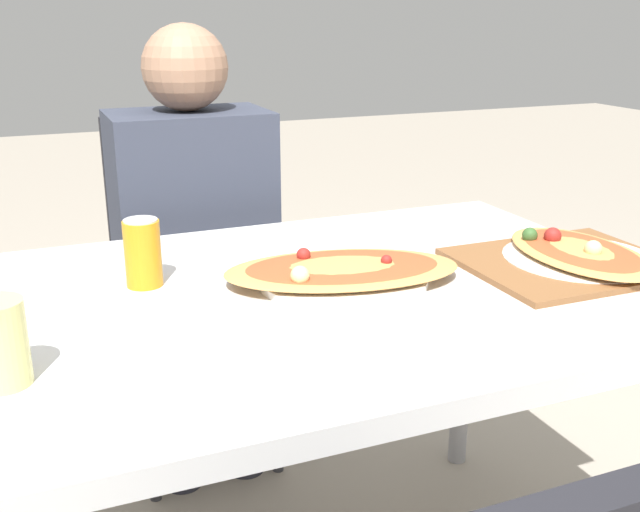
# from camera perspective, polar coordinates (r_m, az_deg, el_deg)

# --- Properties ---
(dining_table) EXTENTS (1.37, 0.89, 0.74)m
(dining_table) POSITION_cam_1_polar(r_m,az_deg,el_deg) (1.36, -1.87, -5.39)
(dining_table) COLOR silver
(dining_table) RESTS_ON ground_plane
(chair_far_seated) EXTENTS (0.40, 0.40, 0.95)m
(chair_far_seated) POSITION_cam_1_polar(r_m,az_deg,el_deg) (2.11, -10.03, -1.12)
(chair_far_seated) COLOR black
(chair_far_seated) RESTS_ON ground_plane
(person_seated) EXTENTS (0.39, 0.28, 1.19)m
(person_seated) POSITION_cam_1_polar(r_m,az_deg,el_deg) (1.94, -9.55, 2.75)
(person_seated) COLOR #2D2D38
(person_seated) RESTS_ON ground_plane
(pizza_main) EXTENTS (0.48, 0.32, 0.06)m
(pizza_main) POSITION_cam_1_polar(r_m,az_deg,el_deg) (1.38, 1.69, -1.22)
(pizza_main) COLOR white
(pizza_main) RESTS_ON dining_table
(soda_can) EXTENTS (0.07, 0.07, 0.12)m
(soda_can) POSITION_cam_1_polar(r_m,az_deg,el_deg) (1.39, -13.35, 0.23)
(soda_can) COLOR orange
(soda_can) RESTS_ON dining_table
(serving_tray) EXTENTS (0.40, 0.33, 0.01)m
(serving_tray) POSITION_cam_1_polar(r_m,az_deg,el_deg) (1.55, 18.24, -0.50)
(serving_tray) COLOR brown
(serving_tray) RESTS_ON dining_table
(pizza_second) EXTENTS (0.30, 0.37, 0.06)m
(pizza_second) POSITION_cam_1_polar(r_m,az_deg,el_deg) (1.57, 19.17, 0.10)
(pizza_second) COLOR white
(pizza_second) RESTS_ON dining_table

